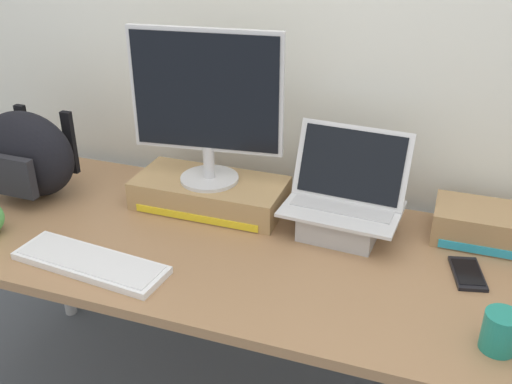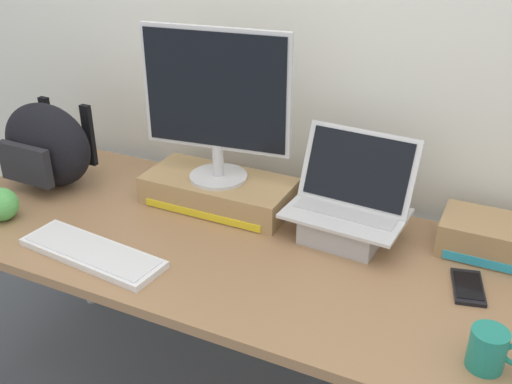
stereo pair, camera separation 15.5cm
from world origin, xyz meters
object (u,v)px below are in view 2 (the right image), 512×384
Objects in this scene: open_laptop at (347,216)px; plush_toy at (1,204)px; messenger_backpack at (47,145)px; toner_box_cyan at (499,239)px; coffee_mug at (489,349)px; toner_box_yellow at (219,191)px; desktop_monitor at (216,101)px; external_keyboard at (92,253)px; cell_phone at (468,287)px.

open_laptop is 1.06m from plush_toy.
messenger_backpack reaches higher than toner_box_cyan.
toner_box_yellow is at bearing 155.31° from coffee_mug.
toner_box_yellow is 1.01× the size of desktop_monitor.
desktop_monitor is 0.52m from open_laptop.
toner_box_yellow is 0.86m from toner_box_cyan.
toner_box_yellow is 1.40× the size of messenger_backpack.
coffee_mug is (1.05, 0.03, 0.04)m from external_keyboard.
messenger_backpack is at bearing -172.24° from toner_box_cyan.
toner_box_cyan is (0.42, 0.09, -0.02)m from open_laptop.
messenger_backpack is (-0.43, 0.31, 0.13)m from external_keyboard.
toner_box_cyan is at bearing 62.68° from cell_phone.
toner_box_yellow is 2.95× the size of cell_phone.
external_keyboard is at bearing -176.50° from cell_phone.
open_laptop is 1.04m from messenger_backpack.
open_laptop is 2.16× the size of cell_phone.
cell_phone is at bearing -15.80° from desktop_monitor.
open_laptop reaches higher than plush_toy.
open_laptop reaches higher than external_keyboard.
toner_box_cyan is at bearing 4.93° from toner_box_yellow.
cell_phone is (1.40, -0.01, -0.14)m from messenger_backpack.
open_laptop is at bearing 39.56° from external_keyboard.
toner_box_cyan is at bearing 16.11° from open_laptop.
cell_phone is 1.58× the size of plush_toy.
open_laptop is at bearing 7.00° from messenger_backpack.
toner_box_yellow is at bearing -178.45° from open_laptop.
coffee_mug is at bearing -87.13° from toner_box_cyan.
toner_box_cyan is at bearing 31.60° from external_keyboard.
desktop_monitor reaches higher than external_keyboard.
toner_box_yellow reaches higher than external_keyboard.
plush_toy is (-0.39, 0.05, 0.04)m from external_keyboard.
coffee_mug is at bearing -24.69° from toner_box_yellow.
open_laptop reaches higher than toner_box_yellow.
cell_phone is at bearing 0.89° from messenger_backpack.
plush_toy reaches higher than toner_box_cyan.
toner_box_yellow is 0.97m from coffee_mug.
desktop_monitor reaches higher than toner_box_yellow.
desktop_monitor is at bearing -178.31° from open_laptop.
coffee_mug is 0.29m from cell_phone.
desktop_monitor reaches higher than coffee_mug.
toner_box_cyan is (1.42, 0.46, -0.00)m from plush_toy.
open_laptop is at bearing 20.10° from plush_toy.
toner_box_cyan is (-0.02, 0.48, 0.00)m from coffee_mug.
desktop_monitor is 1.02m from coffee_mug.
desktop_monitor is at bearing 73.63° from external_keyboard.
plush_toy reaches higher than cell_phone.
coffee_mug is 0.75× the size of cell_phone.
messenger_backpack is at bearing -168.25° from toner_box_yellow.
external_keyboard is 0.39m from plush_toy.
open_laptop is at bearing -167.69° from toner_box_cyan.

